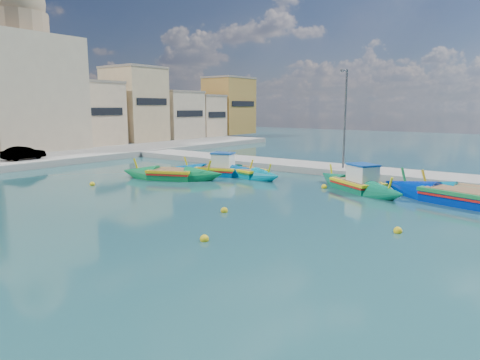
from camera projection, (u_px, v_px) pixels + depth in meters
ground at (304, 247)px, 16.14m from camera, size 160.00×160.00×0.00m
east_quay at (425, 178)px, 30.32m from camera, size 4.00×70.00×0.50m
church_block at (21, 77)px, 46.17m from camera, size 10.00×10.00×19.10m
quay_street_lamp at (345, 119)px, 32.73m from camera, size 1.18×0.16×8.00m
luzzu_turquoise_cabin at (358, 185)px, 26.96m from camera, size 6.00×8.07×2.69m
luzzu_blue_cabin at (218, 171)px, 33.02m from camera, size 4.04×7.85×2.71m
luzzu_cyan_mid at (246, 173)px, 32.44m from camera, size 3.75×7.64×2.20m
luzzu_green at (172, 175)px, 31.23m from camera, size 5.08×8.12×2.51m
luzzu_blue_south at (462, 199)px, 23.22m from camera, size 4.66×10.08×2.84m
luzzu_cyan_south at (479, 197)px, 23.84m from camera, size 2.63×8.51×2.61m
mooring_buoys at (201, 208)px, 22.04m from camera, size 17.51×20.20×0.36m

